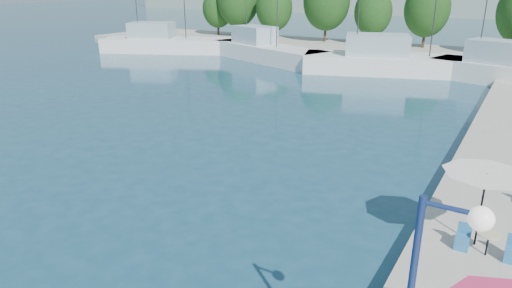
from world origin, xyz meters
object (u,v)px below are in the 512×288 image
Objects in this scene: trawler_01 at (169,44)px; trawler_02 at (265,51)px; umbrella_white at (486,181)px; trawler_03 at (402,63)px.

trawler_01 and trawler_02 have the same top height.
trawler_02 is at bearing 129.44° from umbrella_white.
trawler_02 and trawler_03 have the same top height.
trawler_01 is at bearing 142.18° from umbrella_white.
trawler_02 is (14.24, 0.52, 0.00)m from trawler_01.
umbrella_white is (40.59, -31.51, 1.77)m from trawler_01.
umbrella_white is at bearing -29.59° from trawler_02.
trawler_02 is at bearing -22.53° from trawler_01.
trawler_01 is at bearing -156.92° from trawler_02.
trawler_01 is at bearing 162.01° from trawler_03.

